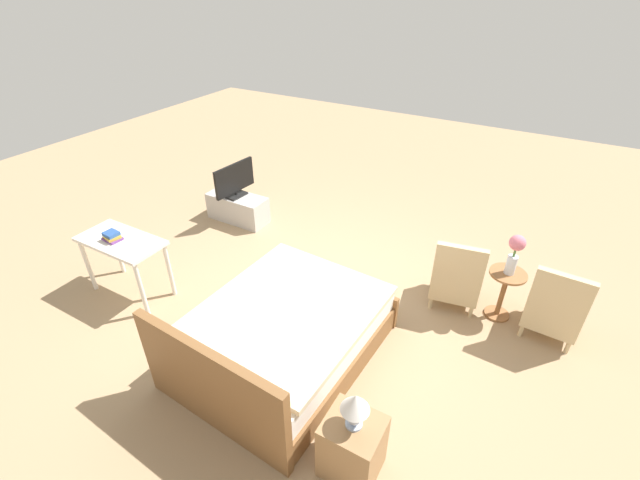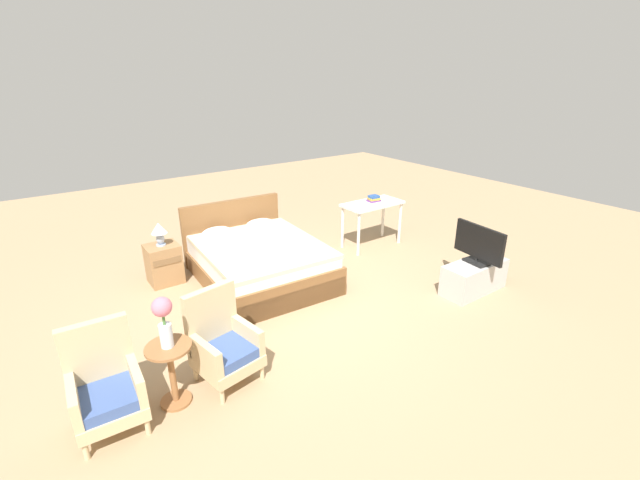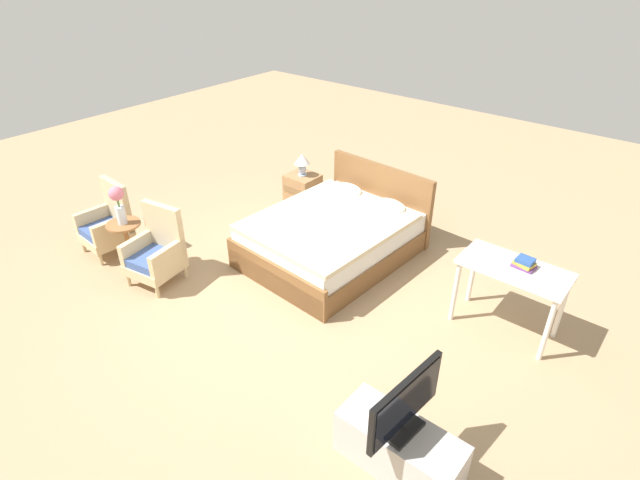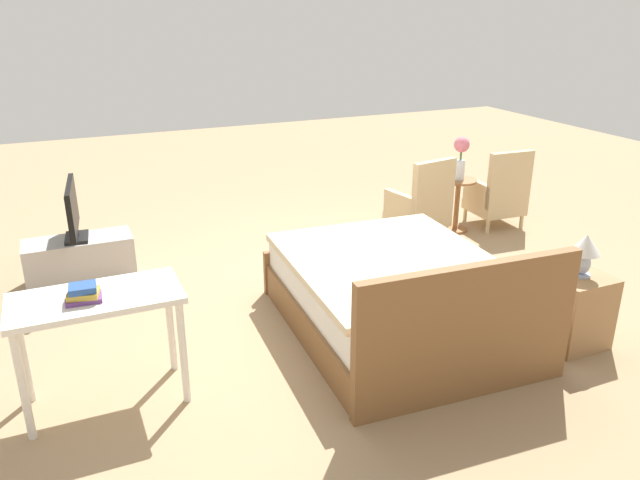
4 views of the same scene
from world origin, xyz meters
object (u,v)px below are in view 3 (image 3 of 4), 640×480
(vanity_desk, at_px, (513,277))
(nightstand, at_px, (303,193))
(side_table, at_px, (127,240))
(table_lamp, at_px, (302,161))
(tv_flatscreen, at_px, (405,405))
(armchair_by_window_left, at_px, (108,224))
(armchair_by_window_right, at_px, (157,252))
(book_stack, at_px, (525,263))
(tv_stand, at_px, (399,448))
(flower_vase, at_px, (118,201))
(bed, at_px, (334,236))

(vanity_desk, bearing_deg, nightstand, 168.72)
(side_table, relative_size, vanity_desk, 0.58)
(table_lamp, bearing_deg, tv_flatscreen, -39.20)
(armchair_by_window_left, xyz_separation_m, armchair_by_window_right, (1.04, -0.00, 0.00))
(side_table, xyz_separation_m, book_stack, (4.08, 1.85, 0.44))
(tv_stand, bearing_deg, side_table, 176.22)
(flower_vase, distance_m, tv_flatscreen, 4.04)
(nightstand, distance_m, tv_flatscreen, 4.35)
(tv_flatscreen, bearing_deg, side_table, 176.22)
(armchair_by_window_right, bearing_deg, table_lamp, 86.29)
(tv_stand, distance_m, tv_flatscreen, 0.48)
(flower_vase, xyz_separation_m, vanity_desk, (4.01, 1.80, -0.25))
(table_lamp, bearing_deg, nightstand, -90.00)
(vanity_desk, relative_size, book_stack, 4.75)
(tv_stand, xyz_separation_m, book_stack, (0.05, 2.11, 0.61))
(bed, xyz_separation_m, book_stack, (2.27, 0.07, 0.52))
(nightstand, height_order, tv_stand, nightstand)
(flower_vase, bearing_deg, bed, 44.56)
(flower_vase, distance_m, tv_stand, 4.09)
(armchair_by_window_right, relative_size, book_stack, 4.20)
(nightstand, distance_m, book_stack, 3.50)
(flower_vase, relative_size, tv_stand, 0.50)
(table_lamp, bearing_deg, book_stack, -10.35)
(table_lamp, relative_size, book_stack, 1.51)
(vanity_desk, bearing_deg, flower_vase, -155.78)
(side_table, bearing_deg, table_lamp, 74.74)
(side_table, height_order, tv_stand, side_table)
(side_table, relative_size, flower_vase, 1.27)
(tv_flatscreen, height_order, book_stack, tv_flatscreen)
(tv_flatscreen, bearing_deg, nightstand, 140.80)
(vanity_desk, height_order, book_stack, book_stack)
(armchair_by_window_left, xyz_separation_m, nightstand, (1.20, 2.41, -0.09))
(tv_stand, bearing_deg, vanity_desk, 90.43)
(nightstand, bearing_deg, table_lamp, 90.00)
(tv_stand, distance_m, vanity_desk, 2.12)
(armchair_by_window_left, relative_size, tv_stand, 0.96)
(side_table, bearing_deg, vanity_desk, 24.22)
(armchair_by_window_left, bearing_deg, table_lamp, 63.52)
(flower_vase, relative_size, tv_flatscreen, 0.62)
(side_table, height_order, book_stack, book_stack)
(bed, xyz_separation_m, vanity_desk, (2.20, 0.03, 0.35))
(bed, distance_m, flower_vase, 2.61)
(armchair_by_window_right, bearing_deg, nightstand, 86.29)
(armchair_by_window_right, relative_size, side_table, 1.52)
(armchair_by_window_left, height_order, vanity_desk, armchair_by_window_left)
(armchair_by_window_left, relative_size, armchair_by_window_right, 1.00)
(nightstand, bearing_deg, flower_vase, -105.26)
(tv_stand, distance_m, book_stack, 2.20)
(table_lamp, relative_size, tv_flatscreen, 0.43)
(armchair_by_window_left, relative_size, book_stack, 4.20)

